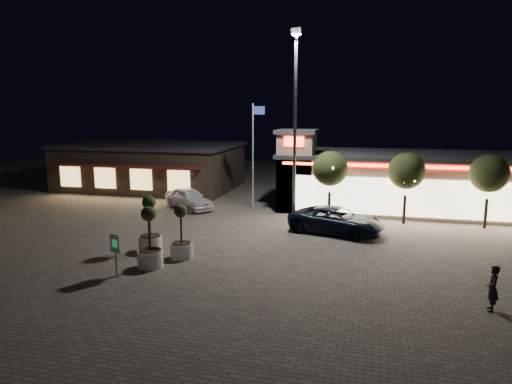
% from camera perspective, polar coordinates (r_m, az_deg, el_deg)
% --- Properties ---
extents(ground, '(90.00, 90.00, 0.00)m').
position_cam_1_polar(ground, '(22.71, -3.76, -9.22)').
color(ground, '#6F665A').
rests_on(ground, ground).
extents(retail_building, '(20.40, 8.40, 6.10)m').
position_cam_1_polar(retail_building, '(36.67, 18.46, 1.36)').
color(retail_building, gray).
rests_on(retail_building, ground).
extents(restaurant_building, '(16.40, 11.00, 4.30)m').
position_cam_1_polar(restaurant_building, '(45.62, -12.90, 3.23)').
color(restaurant_building, '#382D23').
rests_on(restaurant_building, ground).
extents(floodlight_pole, '(0.60, 0.40, 12.38)m').
position_cam_1_polar(floodlight_pole, '(28.73, 4.90, 9.15)').
color(floodlight_pole, gray).
rests_on(floodlight_pole, ground).
extents(flagpole, '(0.95, 0.10, 8.00)m').
position_cam_1_polar(flagpole, '(34.54, -0.23, 5.60)').
color(flagpole, white).
rests_on(flagpole, ground).
extents(string_tree_a, '(2.42, 2.42, 4.79)m').
position_cam_1_polar(string_tree_a, '(31.72, 9.26, 2.89)').
color(string_tree_a, '#332319').
rests_on(string_tree_a, ground).
extents(string_tree_b, '(2.42, 2.42, 4.79)m').
position_cam_1_polar(string_tree_b, '(31.69, 18.31, 2.50)').
color(string_tree_b, '#332319').
rests_on(string_tree_b, ground).
extents(string_tree_c, '(2.42, 2.42, 4.79)m').
position_cam_1_polar(string_tree_c, '(32.45, 27.14, 2.06)').
color(string_tree_c, '#332319').
rests_on(string_tree_c, ground).
extents(pickup_truck, '(6.35, 4.21, 1.62)m').
position_cam_1_polar(pickup_truck, '(28.68, 9.99, -3.51)').
color(pickup_truck, black).
rests_on(pickup_truck, ground).
extents(white_sedan, '(4.98, 4.36, 1.62)m').
position_cam_1_polar(white_sedan, '(35.44, -8.38, -0.81)').
color(white_sedan, silver).
rests_on(white_sedan, ground).
extents(pedestrian, '(0.46, 0.68, 1.79)m').
position_cam_1_polar(pedestrian, '(19.79, 27.48, -10.66)').
color(pedestrian, black).
rests_on(pedestrian, ground).
extents(planter_left, '(1.25, 1.25, 3.07)m').
position_cam_1_polar(planter_left, '(25.28, -13.08, -5.17)').
color(planter_left, silver).
rests_on(planter_left, ground).
extents(planter_mid, '(1.23, 1.23, 3.02)m').
position_cam_1_polar(planter_mid, '(22.83, -13.12, -6.90)').
color(planter_mid, silver).
rests_on(planter_mid, ground).
extents(planter_right, '(1.14, 1.14, 2.81)m').
position_cam_1_polar(planter_right, '(23.92, -9.30, -6.13)').
color(planter_right, silver).
rests_on(planter_right, ground).
extents(valet_sign, '(0.64, 0.30, 2.01)m').
position_cam_1_polar(valet_sign, '(21.84, -17.18, -6.58)').
color(valet_sign, gray).
rests_on(valet_sign, ground).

